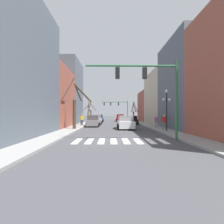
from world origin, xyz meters
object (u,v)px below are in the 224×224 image
car_driving_away_lane (126,123)px  street_tree_left_mid (90,112)px  car_parked_left_far (132,120)px  street_lamp_right_corner (167,102)px  car_parked_left_mid (96,120)px  pedestrian_waiting_at_curb (81,118)px  street_tree_right_far (89,113)px  car_parked_right_mid (99,118)px  pedestrian_crossing_street (82,119)px  traffic_signal_far (117,106)px  traffic_signal_near (150,82)px  pedestrian_on_left_sidewalk (156,121)px  car_at_intersection (93,121)px  pedestrian_near_right_corner (164,120)px  street_tree_right_mid (134,112)px  street_tree_left_near (76,107)px  car_driving_toward_lane (120,118)px

car_driving_away_lane → street_tree_left_mid: bearing=17.9°
car_parked_left_far → street_tree_left_mid: size_ratio=0.92×
street_lamp_right_corner → car_driving_away_lane: bearing=134.9°
car_parked_left_mid → street_tree_left_mid: 12.78m
car_parked_left_mid → pedestrian_waiting_at_curb: (-2.15, -4.08, 0.39)m
street_tree_right_far → car_parked_right_mid: bearing=27.2°
pedestrian_crossing_street → street_tree_left_mid: (-0.74, 17.98, 1.15)m
traffic_signal_far → pedestrian_crossing_street: (-6.52, -22.46, -3.04)m
traffic_signal_near → pedestrian_crossing_street: traffic_signal_near is taller
pedestrian_on_left_sidewalk → pedestrian_waiting_at_curb: bearing=25.3°
street_tree_right_far → car_at_intersection: bearing=-79.7°
pedestrian_near_right_corner → street_tree_right_far: size_ratio=0.37×
car_parked_right_mid → car_at_intersection: size_ratio=1.00×
pedestrian_crossing_street → traffic_signal_near: bearing=-88.5°
traffic_signal_far → pedestrian_near_right_corner: size_ratio=4.29×
street_tree_right_far → street_tree_right_mid: street_tree_right_mid is taller
traffic_signal_near → car_parked_left_far: (1.13, 19.66, -3.63)m
car_parked_left_far → pedestrian_on_left_sidewalk: (1.94, -9.89, 0.34)m
pedestrian_on_left_sidewalk → street_tree_right_far: size_ratio=0.34×
traffic_signal_far → car_parked_right_mid: (-4.70, -8.82, -3.41)m
car_at_intersection → street_tree_left_near: bearing=164.0°
car_parked_left_far → pedestrian_crossing_street: bearing=121.7°
car_driving_away_lane → street_tree_right_mid: bearing=-10.6°
traffic_signal_far → car_driving_toward_lane: size_ratio=1.72×
car_at_intersection → street_tree_right_mid: street_tree_right_mid is taller
street_tree_left_mid → street_lamp_right_corner: bearing=-66.9°
pedestrian_on_left_sidewalk → street_tree_right_far: street_tree_right_far is taller
car_at_intersection → pedestrian_waiting_at_curb: (-2.11, 1.62, 0.43)m
car_parked_left_far → pedestrian_waiting_at_curb: pedestrian_waiting_at_curb is taller
pedestrian_waiting_at_curb → street_tree_left_mid: (-0.44, 16.50, 1.11)m
street_tree_left_near → street_tree_left_mid: size_ratio=1.33×
car_driving_away_lane → street_tree_left_near: street_tree_left_near is taller
pedestrian_waiting_at_curb → street_tree_left_mid: bearing=-19.3°
traffic_signal_near → street_tree_right_mid: (3.09, 31.42, -1.98)m
car_driving_toward_lane → car_parked_left_mid: car_parked_left_mid is taller
street_tree_right_mid → street_lamp_right_corner: bearing=-89.8°
car_parked_left_mid → car_at_intersection: bearing=179.6°
car_driving_toward_lane → street_lamp_right_corner: bearing=-172.0°
traffic_signal_near → pedestrian_waiting_at_curb: (-7.70, 15.87, -3.15)m
pedestrian_on_left_sidewalk → car_driving_away_lane: bearing=52.0°
pedestrian_near_right_corner → street_tree_right_mid: 23.46m
traffic_signal_near → car_parked_left_far: 20.03m
street_lamp_right_corner → street_tree_left_mid: bearing=113.1°
pedestrian_waiting_at_curb → street_tree_right_mid: bearing=-55.6°
traffic_signal_far → car_driving_away_lane: (-0.03, -26.88, -3.41)m
car_driving_away_lane → car_at_intersection: car_driving_away_lane is taller
pedestrian_crossing_street → pedestrian_near_right_corner: (10.97, -6.39, 0.00)m
traffic_signal_near → car_at_intersection: traffic_signal_near is taller
car_parked_right_mid → street_tree_left_near: (-1.64, -19.44, 2.00)m
car_driving_toward_lane → car_at_intersection: (-5.18, -17.32, -0.03)m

